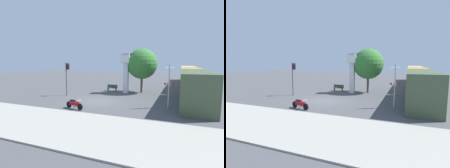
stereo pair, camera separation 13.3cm
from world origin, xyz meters
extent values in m
plane|color=#4C4C4F|center=(0.00, 0.00, 0.00)|extent=(120.00, 120.00, 0.00)
cube|color=#9E998E|center=(0.00, -7.74, 0.05)|extent=(36.00, 6.00, 0.10)
cylinder|color=black|center=(0.14, -3.92, 0.31)|extent=(0.62, 0.25, 0.61)
cylinder|color=black|center=(-1.28, -3.56, 0.31)|extent=(0.62, 0.25, 0.61)
cube|color=maroon|center=(-0.57, -3.74, 0.53)|extent=(1.14, 0.49, 0.37)
cube|color=black|center=(-0.77, -3.69, 0.76)|extent=(0.61, 0.37, 0.10)
cylinder|color=silver|center=(-0.52, -3.75, 0.28)|extent=(0.33, 0.27, 0.29)
cube|color=silver|center=(0.03, -3.89, 0.90)|extent=(0.17, 0.45, 0.04)
cube|color=white|center=(1.33, 6.29, 2.08)|extent=(0.64, 0.64, 4.17)
cube|color=white|center=(1.33, 6.29, 4.78)|extent=(1.22, 1.22, 1.22)
cylinder|color=white|center=(1.33, 5.67, 4.78)|extent=(0.97, 0.02, 0.97)
cone|color=#333338|center=(1.33, 6.29, 5.48)|extent=(1.46, 1.46, 0.20)
cube|color=#425138|center=(9.87, 2.31, 1.70)|extent=(2.80, 10.54, 3.40)
cube|color=olive|center=(9.87, 13.45, 1.70)|extent=(2.80, 10.54, 3.40)
cube|color=#ADA393|center=(9.87, 24.59, 1.70)|extent=(2.80, 10.54, 3.40)
cylinder|color=#47474C|center=(-5.20, 1.49, 2.13)|extent=(0.12, 0.12, 4.26)
cube|color=black|center=(-4.90, 1.49, 3.76)|extent=(0.28, 0.24, 0.80)
sphere|color=red|center=(-4.90, 1.34, 3.96)|extent=(0.16, 0.16, 0.16)
cylinder|color=#B7B7BC|center=(7.49, -0.19, 2.08)|extent=(0.14, 0.14, 4.16)
cube|color=white|center=(7.49, -0.19, 3.81)|extent=(0.82, 0.82, 0.14)
sphere|color=red|center=(7.14, -0.24, 2.29)|extent=(0.20, 0.20, 0.20)
sphere|color=red|center=(7.84, -0.24, 2.29)|extent=(0.20, 0.20, 0.20)
cylinder|color=brown|center=(3.35, 7.26, 1.19)|extent=(0.30, 0.30, 2.38)
sphere|color=#387A33|center=(3.35, 7.26, 4.07)|extent=(4.24, 4.24, 4.24)
cube|color=#384C38|center=(-1.12, 7.16, 0.45)|extent=(1.60, 0.44, 0.08)
cube|color=#384C38|center=(-1.12, 7.35, 0.70)|extent=(1.60, 0.06, 0.44)
cube|color=#384C38|center=(-1.76, 7.16, 0.21)|extent=(0.08, 0.35, 0.41)
cube|color=#384C38|center=(-0.48, 7.16, 0.21)|extent=(0.08, 0.35, 0.41)
camera|label=1|loc=(8.46, -17.13, 4.28)|focal=28.00mm
camera|label=2|loc=(8.58, -17.08, 4.28)|focal=28.00mm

